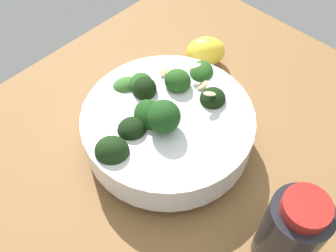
{
  "coord_description": "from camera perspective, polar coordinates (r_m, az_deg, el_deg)",
  "views": [
    {
      "loc": [
        26.14,
        18.22,
        44.99
      ],
      "look_at": [
        3.47,
        -3.37,
        4.0
      ],
      "focal_mm": 41.54,
      "sensor_mm": 36.0,
      "label": 1
    }
  ],
  "objects": [
    {
      "name": "ground_plane",
      "position": [
        0.57,
        4.87,
        -3.73
      ],
      "size": [
        61.16,
        61.16,
        4.74
      ],
      "primitive_type": "cube",
      "color": "brown"
    },
    {
      "name": "bottle_tall",
      "position": [
        0.44,
        17.55,
        -14.66
      ],
      "size": [
        6.31,
        6.31,
        12.43
      ],
      "color": "black",
      "rests_on": "ground_plane"
    },
    {
      "name": "lemon_wedge",
      "position": [
        0.64,
        5.54,
        10.79
      ],
      "size": [
        7.78,
        7.57,
        4.97
      ],
      "primitive_type": "ellipsoid",
      "rotation": [
        0.0,
        0.0,
        5.59
      ],
      "color": "yellow",
      "rests_on": "ground_plane"
    },
    {
      "name": "bowl_of_broccoli",
      "position": [
        0.51,
        -0.23,
        0.3
      ],
      "size": [
        23.47,
        22.5,
        11.03
      ],
      "color": "white",
      "rests_on": "ground_plane"
    }
  ]
}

